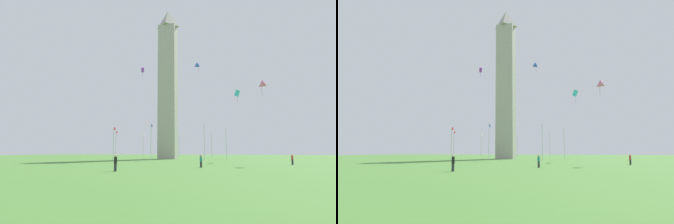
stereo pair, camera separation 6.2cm
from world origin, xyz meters
TOP-DOWN VIEW (x-y plane):
  - ground_plane at (0.00, 0.00)m, footprint 260.00×260.00m
  - obelisk_monument at (0.00, 0.00)m, footprint 5.19×5.19m
  - flagpole_n at (17.03, 0.00)m, footprint 1.12×0.14m
  - flagpole_ne at (12.06, 12.00)m, footprint 1.12×0.14m
  - flagpole_e at (0.06, 16.97)m, footprint 1.12×0.14m
  - flagpole_se at (-11.95, 12.00)m, footprint 1.12×0.14m
  - flagpole_s at (-16.92, 0.00)m, footprint 1.12×0.14m
  - flagpole_sw at (-11.95, -12.00)m, footprint 1.12×0.14m
  - flagpole_w at (0.06, -16.97)m, footprint 1.12×0.14m
  - flagpole_nw at (12.06, -12.00)m, footprint 1.12×0.14m
  - person_teal_shirt at (-40.72, -14.37)m, footprint 0.32×0.32m
  - person_black_shirt at (-49.58, -6.40)m, footprint 0.32×0.32m
  - person_red_shirt at (-29.74, -27.72)m, footprint 0.32×0.32m
  - kite_pink_delta at (-29.12, -23.81)m, footprint 1.83×2.06m
  - kite_purple_box at (-17.73, 2.06)m, footprint 1.24×0.98m
  - kite_blue_delta at (-2.02, -9.65)m, footprint 2.30×2.41m
  - kite_cyan_box at (-14.91, -20.11)m, footprint 1.08×1.39m

SIDE VIEW (x-z plane):
  - ground_plane at x=0.00m, z-range 0.00..0.00m
  - person_teal_shirt at x=-40.72m, z-range -0.01..1.60m
  - person_red_shirt at x=-29.74m, z-range -0.01..1.68m
  - person_black_shirt at x=-49.58m, z-range 0.00..1.75m
  - flagpole_n at x=17.03m, z-range 0.39..9.07m
  - flagpole_ne at x=12.06m, z-range 0.39..9.07m
  - flagpole_e at x=0.06m, z-range 0.39..9.07m
  - flagpole_se at x=-11.95m, z-range 0.39..9.07m
  - flagpole_s at x=-16.92m, z-range 0.39..9.07m
  - flagpole_sw at x=-11.95m, z-range 0.39..9.07m
  - flagpole_w at x=0.06m, z-range 0.39..9.07m
  - flagpole_nw at x=12.06m, z-range 0.39..9.07m
  - kite_pink_delta at x=-29.12m, z-range 12.13..14.88m
  - kite_cyan_box at x=-14.91m, z-range 13.99..16.92m
  - kite_purple_box at x=-17.73m, z-range 20.70..23.06m
  - obelisk_monument at x=0.00m, z-range 0.00..47.15m
  - kite_blue_delta at x=-2.02m, z-range 25.69..28.80m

